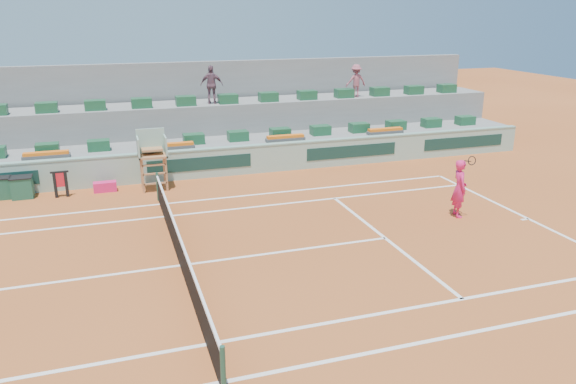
% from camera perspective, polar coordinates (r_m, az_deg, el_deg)
% --- Properties ---
extents(ground, '(90.00, 90.00, 0.00)m').
position_cam_1_polar(ground, '(16.17, -10.87, -7.35)').
color(ground, '#A14B1F').
rests_on(ground, ground).
extents(seating_tier_lower, '(36.00, 4.00, 1.20)m').
position_cam_1_polar(seating_tier_lower, '(26.08, -14.12, 3.62)').
color(seating_tier_lower, gray).
rests_on(seating_tier_lower, ground).
extents(seating_tier_upper, '(36.00, 2.40, 2.60)m').
position_cam_1_polar(seating_tier_upper, '(27.48, -14.50, 5.81)').
color(seating_tier_upper, gray).
rests_on(seating_tier_upper, ground).
extents(stadium_back_wall, '(36.00, 0.40, 4.40)m').
position_cam_1_polar(stadium_back_wall, '(28.89, -14.88, 8.18)').
color(stadium_back_wall, gray).
rests_on(stadium_back_wall, ground).
extents(player_bag, '(0.88, 0.39, 0.39)m').
position_cam_1_polar(player_bag, '(23.28, -18.09, 0.52)').
color(player_bag, '#EE1F68').
rests_on(player_bag, ground).
extents(spectator_mid, '(1.13, 0.70, 1.79)m').
position_cam_1_polar(spectator_mid, '(27.03, -7.76, 10.74)').
color(spectator_mid, '#6F4A59').
rests_on(spectator_mid, seating_tier_upper).
extents(spectator_right, '(1.06, 0.61, 1.64)m').
position_cam_1_polar(spectator_right, '(29.18, 6.91, 11.15)').
color(spectator_right, '#9D4E5B').
rests_on(spectator_right, seating_tier_upper).
extents(court_lines, '(23.89, 11.09, 0.01)m').
position_cam_1_polar(court_lines, '(16.17, -10.87, -7.34)').
color(court_lines, white).
rests_on(court_lines, ground).
extents(tennis_net, '(0.10, 11.97, 1.10)m').
position_cam_1_polar(tennis_net, '(15.96, -10.98, -5.64)').
color(tennis_net, black).
rests_on(tennis_net, ground).
extents(advertising_hoarding, '(36.00, 0.34, 1.26)m').
position_cam_1_polar(advertising_hoarding, '(23.94, -13.65, 2.47)').
color(advertising_hoarding, '#90B5A4').
rests_on(advertising_hoarding, ground).
extents(umpire_chair, '(1.10, 0.90, 2.40)m').
position_cam_1_polar(umpire_chair, '(22.75, -13.65, 4.04)').
color(umpire_chair, '#A2683D').
rests_on(umpire_chair, ground).
extents(seat_row_lower, '(32.90, 0.60, 0.44)m').
position_cam_1_polar(seat_row_lower, '(25.02, -14.10, 4.96)').
color(seat_row_lower, '#1B512F').
rests_on(seat_row_lower, seating_tier_lower).
extents(seat_row_upper, '(32.90, 0.60, 0.44)m').
position_cam_1_polar(seat_row_upper, '(26.62, -14.66, 8.75)').
color(seat_row_upper, '#1B512F').
rests_on(seat_row_upper, seating_tier_upper).
extents(flower_planters, '(26.80, 0.36, 0.28)m').
position_cam_1_polar(flower_planters, '(24.21, -17.47, 4.03)').
color(flower_planters, '#4E4E4E').
rests_on(flower_planters, seating_tier_lower).
extents(drink_cooler_a, '(0.79, 0.68, 0.84)m').
position_cam_1_polar(drink_cooler_a, '(23.60, -25.39, 0.45)').
color(drink_cooler_a, '#1A4F3A').
rests_on(drink_cooler_a, ground).
extents(drink_cooler_b, '(0.69, 0.60, 0.84)m').
position_cam_1_polar(drink_cooler_b, '(23.85, -27.04, 0.38)').
color(drink_cooler_b, '#1A4F3A').
rests_on(drink_cooler_b, ground).
extents(towel_rack, '(0.66, 0.11, 1.03)m').
position_cam_1_polar(towel_rack, '(23.03, -22.11, 0.95)').
color(towel_rack, black).
rests_on(towel_rack, ground).
extents(tennis_player, '(0.65, 0.98, 2.28)m').
position_cam_1_polar(tennis_player, '(20.13, 17.02, 0.37)').
color(tennis_player, '#EE1F68').
rests_on(tennis_player, ground).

